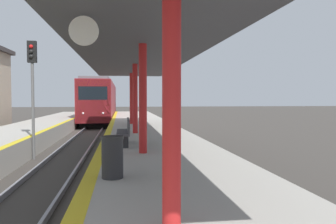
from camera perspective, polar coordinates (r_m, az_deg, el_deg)
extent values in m
cube|color=black|center=(38.09, -11.52, -1.12)|extent=(2.46, 19.51, 0.55)
cube|color=maroon|center=(38.02, -11.55, 2.03)|extent=(2.89, 21.67, 3.64)
cube|color=gold|center=(27.29, -12.92, 1.89)|extent=(2.83, 0.16, 3.56)
cube|color=black|center=(27.24, -12.94, 3.22)|extent=(2.31, 0.06, 1.09)
cube|color=#59595E|center=(38.06, -11.57, 4.95)|extent=(2.46, 20.59, 0.24)
sphere|color=white|center=(27.34, -14.57, -0.23)|extent=(0.18, 0.18, 0.18)
sphere|color=white|center=(27.20, -11.24, -0.21)|extent=(0.18, 0.18, 0.18)
cylinder|color=#595959|center=(14.90, -22.45, 0.12)|extent=(0.12, 0.12, 4.08)
cube|color=black|center=(15.02, -22.60, 9.65)|extent=(0.36, 0.20, 0.90)
sphere|color=red|center=(14.92, -22.74, 10.48)|extent=(0.16, 0.16, 0.16)
sphere|color=black|center=(14.89, -22.73, 9.71)|extent=(0.16, 0.16, 0.16)
sphere|color=black|center=(14.87, -22.72, 8.94)|extent=(0.16, 0.16, 0.16)
cylinder|color=red|center=(4.17, 0.63, 2.22)|extent=(0.24, 0.24, 3.28)
cylinder|color=red|center=(9.87, -4.40, 2.32)|extent=(0.24, 0.24, 3.28)
cylinder|color=red|center=(15.58, -5.74, 2.34)|extent=(0.24, 0.24, 3.28)
cylinder|color=red|center=(21.31, -6.37, 2.35)|extent=(0.24, 0.24, 3.28)
cube|color=#3F3F44|center=(12.84, -5.25, 10.12)|extent=(4.44, 22.90, 0.20)
cylinder|color=white|center=(6.57, -14.45, 13.52)|extent=(0.56, 0.04, 0.56)
cylinder|color=#262628|center=(6.94, -9.66, -7.99)|extent=(0.45, 0.45, 0.81)
cylinder|color=#262626|center=(6.87, -9.68, -4.42)|extent=(0.47, 0.47, 0.06)
cube|color=#4C4C51|center=(11.77, -7.84, -3.54)|extent=(0.44, 1.99, 0.08)
cube|color=#4C4C51|center=(11.74, -6.92, -2.27)|extent=(0.06, 1.99, 0.44)
cube|color=#262628|center=(11.00, -7.82, -5.21)|extent=(0.35, 0.08, 0.40)
cube|color=#262628|center=(12.58, -7.85, -4.25)|extent=(0.35, 0.08, 0.40)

